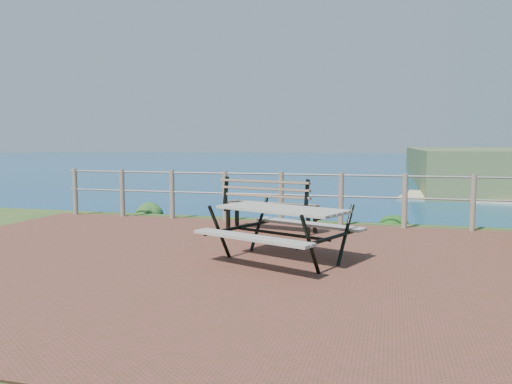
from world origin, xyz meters
The scene contains 7 objects.
ground centered at (0.00, 0.00, 0.00)m, with size 10.00×7.00×0.12m, color brown.
ocean centered at (0.00, 200.00, 0.00)m, with size 1200.00×1200.00×0.00m, color #166984.
safety_railing centered at (0.00, 3.35, 0.57)m, with size 9.40×0.10×1.00m.
picnic_table centered at (0.70, 0.21, 0.45)m, with size 1.81×1.36×0.71m.
park_bench centered at (0.00, 2.47, 0.63)m, with size 1.74×0.78×0.95m.
shrub_lip_west centered at (-3.34, 4.17, 0.00)m, with size 0.66×0.66×0.36m, color #2A4E1D.
shrub_lip_east centered at (1.96, 4.10, 0.00)m, with size 0.68×0.68×0.38m, color #184615.
Camera 1 is at (2.07, -6.05, 1.54)m, focal length 35.00 mm.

